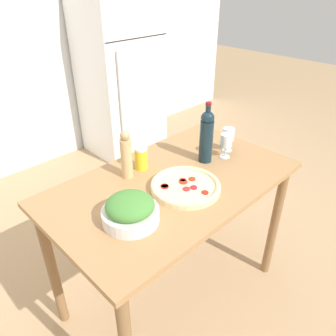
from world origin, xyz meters
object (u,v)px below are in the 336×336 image
object	(u,v)px
wine_bottle	(206,135)
wine_glass_near	(226,142)
pepper_mill	(126,156)
salad_bowl	(130,210)
wine_glass_far	(228,135)
refrigerator	(120,73)
salt_canister	(141,158)
homemade_pizza	(185,186)

from	to	relation	value
wine_bottle	wine_glass_near	world-z (taller)	wine_bottle
pepper_mill	salad_bowl	distance (m)	0.37
wine_glass_far	pepper_mill	world-z (taller)	pepper_mill
pepper_mill	refrigerator	bearing A→B (deg)	53.74
wine_bottle	wine_glass_far	size ratio (longest dim) A/B	2.40
wine_bottle	salt_canister	distance (m)	0.38
homemade_pizza	salt_canister	size ratio (longest dim) A/B	2.73
wine_glass_near	salad_bowl	xyz separation A→B (m)	(-0.76, -0.06, -0.04)
wine_bottle	wine_glass_near	bearing A→B (deg)	-24.51
pepper_mill	wine_bottle	bearing A→B (deg)	-22.81
pepper_mill	salad_bowl	size ratio (longest dim) A/B	1.05
wine_glass_near	salt_canister	world-z (taller)	wine_glass_near
homemade_pizza	wine_glass_near	bearing A→B (deg)	9.02
wine_glass_near	salt_canister	size ratio (longest dim) A/B	1.13
wine_glass_far	salad_bowl	bearing A→B (deg)	-172.99
pepper_mill	salt_canister	size ratio (longest dim) A/B	2.05
wine_glass_near	pepper_mill	world-z (taller)	pepper_mill
wine_bottle	wine_glass_far	distance (m)	0.20
homemade_pizza	salt_canister	xyz separation A→B (m)	(-0.02, 0.31, 0.05)
refrigerator	homemade_pizza	bearing A→B (deg)	-119.09
salad_bowl	wine_glass_near	bearing A→B (deg)	4.73
wine_glass_near	salt_canister	xyz separation A→B (m)	(-0.44, 0.25, -0.04)
pepper_mill	salt_canister	bearing A→B (deg)	6.65
wine_bottle	homemade_pizza	bearing A→B (deg)	-157.94
wine_glass_near	wine_glass_far	distance (m)	0.09
wine_bottle	pepper_mill	xyz separation A→B (m)	(-0.43, 0.18, -0.03)
refrigerator	homemade_pizza	distance (m)	2.27
wine_glass_near	salt_canister	distance (m)	0.50
wine_glass_far	homemade_pizza	bearing A→B (deg)	-167.80
wine_glass_near	salad_bowl	size ratio (longest dim) A/B	0.58
wine_bottle	wine_glass_near	size ratio (longest dim) A/B	2.40
refrigerator	pepper_mill	distance (m)	2.09
wine_glass_far	salt_canister	bearing A→B (deg)	158.14
wine_bottle	wine_glass_near	xyz separation A→B (m)	(0.12, -0.05, -0.06)
salad_bowl	pepper_mill	bearing A→B (deg)	53.69
wine_bottle	salad_bowl	xyz separation A→B (m)	(-0.64, -0.12, -0.10)
salt_canister	refrigerator	bearing A→B (deg)	55.99
wine_bottle	wine_glass_far	xyz separation A→B (m)	(0.19, -0.01, -0.06)
refrigerator	salad_bowl	distance (m)	2.46
wine_glass_far	pepper_mill	distance (m)	0.65
wine_glass_near	homemade_pizza	xyz separation A→B (m)	(-0.41, -0.07, -0.08)
wine_glass_near	salad_bowl	bearing A→B (deg)	-175.27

